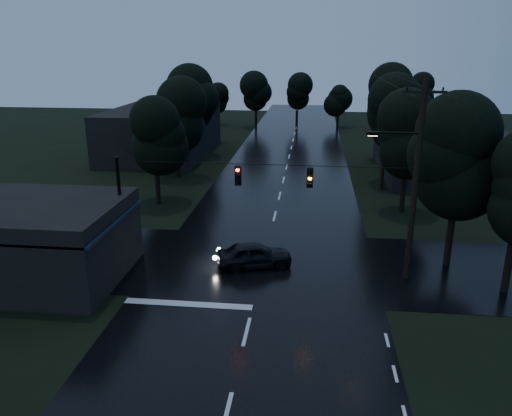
% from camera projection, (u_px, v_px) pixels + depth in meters
% --- Properties ---
extents(ground, '(160.00, 160.00, 0.00)m').
position_uv_depth(ground, '(226.00, 415.00, 16.16)').
color(ground, black).
rests_on(ground, ground).
extents(main_road, '(12.00, 120.00, 0.02)m').
position_uv_depth(main_road, '(283.00, 180.00, 44.50)').
color(main_road, black).
rests_on(main_road, ground).
extents(cross_street, '(60.00, 9.00, 0.02)m').
position_uv_depth(cross_street, '(263.00, 263.00, 27.50)').
color(cross_street, black).
rests_on(cross_street, ground).
extents(storefront, '(12.15, 7.00, 4.00)m').
position_uv_depth(storefront, '(5.00, 239.00, 25.44)').
color(storefront, black).
rests_on(storefront, ground).
extents(building_far_right, '(10.00, 14.00, 4.40)m').
position_uv_depth(building_far_right, '(438.00, 151.00, 46.08)').
color(building_far_right, black).
rests_on(building_far_right, ground).
extents(building_far_left, '(10.00, 16.00, 5.00)m').
position_uv_depth(building_far_left, '(162.00, 131.00, 54.69)').
color(building_far_left, black).
rests_on(building_far_left, ground).
extents(utility_pole_main, '(3.50, 0.30, 10.00)m').
position_uv_depth(utility_pole_main, '(414.00, 179.00, 24.12)').
color(utility_pole_main, black).
rests_on(utility_pole_main, ground).
extents(utility_pole_far, '(2.00, 0.30, 7.50)m').
position_uv_depth(utility_pole_far, '(385.00, 143.00, 40.51)').
color(utility_pole_far, black).
rests_on(utility_pole_far, ground).
extents(anchor_pole_left, '(0.18, 0.18, 6.00)m').
position_uv_depth(anchor_pole_left, '(121.00, 212.00, 26.43)').
color(anchor_pole_left, black).
rests_on(anchor_pole_left, ground).
extents(span_signals, '(15.00, 0.37, 1.12)m').
position_uv_depth(span_signals, '(273.00, 176.00, 24.86)').
color(span_signals, black).
rests_on(span_signals, ground).
extents(tree_corner_near, '(4.48, 4.48, 9.44)m').
position_uv_depth(tree_corner_near, '(460.00, 157.00, 25.50)').
color(tree_corner_near, black).
rests_on(tree_corner_near, ground).
extents(tree_left_a, '(3.92, 3.92, 8.26)m').
position_uv_depth(tree_left_a, '(155.00, 135.00, 36.30)').
color(tree_left_a, black).
rests_on(tree_left_a, ground).
extents(tree_left_b, '(4.20, 4.20, 8.85)m').
position_uv_depth(tree_left_b, '(175.00, 115.00, 43.80)').
color(tree_left_b, black).
rests_on(tree_left_b, ground).
extents(tree_left_c, '(4.48, 4.48, 9.44)m').
position_uv_depth(tree_left_c, '(195.00, 99.00, 53.20)').
color(tree_left_c, black).
rests_on(tree_left_c, ground).
extents(tree_right_a, '(4.20, 4.20, 8.85)m').
position_uv_depth(tree_right_a, '(408.00, 134.00, 34.23)').
color(tree_right_a, black).
rests_on(tree_right_a, ground).
extents(tree_right_b, '(4.48, 4.48, 9.44)m').
position_uv_depth(tree_right_b, '(399.00, 114.00, 41.61)').
color(tree_right_b, black).
rests_on(tree_right_b, ground).
extents(tree_right_c, '(4.76, 4.76, 10.03)m').
position_uv_depth(tree_right_c, '(390.00, 98.00, 50.87)').
color(tree_right_c, black).
rests_on(tree_right_c, ground).
extents(car, '(4.33, 2.66, 1.38)m').
position_uv_depth(car, '(254.00, 255.00, 26.88)').
color(car, black).
rests_on(car, ground).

